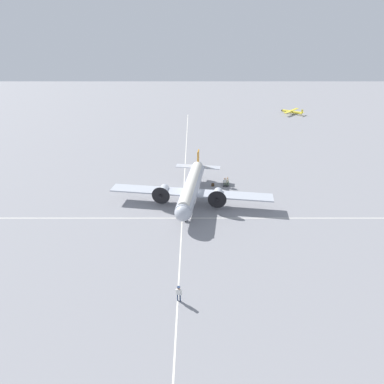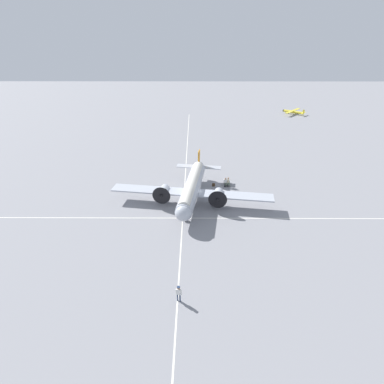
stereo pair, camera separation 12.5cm
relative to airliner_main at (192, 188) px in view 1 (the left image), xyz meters
The scene contains 10 objects.
ground_plane 2.40m from the airliner_main, 81.79° to the left, with size 300.00×300.00×0.00m, color gray.
apron_line_eastwest 5.27m from the airliner_main, 89.36° to the right, with size 120.00×0.16×0.01m.
apron_line_northsouth 2.69m from the airliner_main, 163.37° to the left, with size 0.16×120.00×0.01m.
airliner_main is the anchor object (origin of this frame).
crew_foreground 19.60m from the airliner_main, 93.20° to the right, with size 0.59×0.35×1.78m.
passenger_boarding 8.14m from the airliner_main, 40.97° to the left, with size 0.32×0.57×1.76m.
ramp_agent 7.79m from the airliner_main, 42.95° to the left, with size 0.57×0.27×1.67m.
suitcase_near_door 6.89m from the airliner_main, 56.07° to the left, with size 0.51×0.12×0.62m.
baggage_cart 8.87m from the airliner_main, 45.86° to the left, with size 1.07×1.82×0.56m.
light_aircraft_distant 69.60m from the airliner_main, 61.28° to the left, with size 7.77×8.38×1.96m.
Camera 1 is at (0.09, -40.54, 22.11)m, focal length 28.00 mm.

